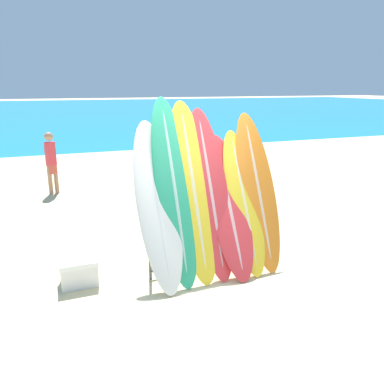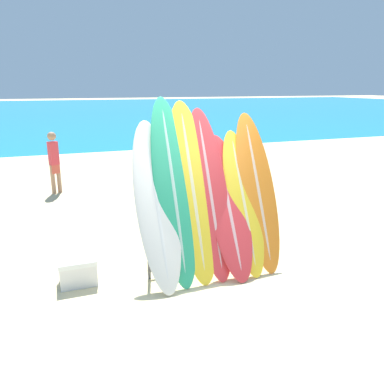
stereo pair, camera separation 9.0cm
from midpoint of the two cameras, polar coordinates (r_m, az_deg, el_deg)
name	(u,v)px [view 1 (the left image)]	position (r m, az deg, el deg)	size (l,w,h in m)	color
ground_plane	(222,280)	(5.33, 4.08, -13.20)	(160.00, 160.00, 0.00)	beige
ocean_water	(69,110)	(44.36, -18.24, 11.80)	(120.00, 60.00, 0.01)	teal
surfboard_rack	(211,237)	(5.40, 2.50, -6.84)	(1.86, 0.04, 0.93)	#47474C
surfboard_slot_0	(158,204)	(5.02, -5.79, -1.80)	(0.57, 1.25, 2.14)	silver
surfboard_slot_1	(174,189)	(5.09, -3.25, 0.41)	(0.53, 1.23, 2.46)	#289E70
surfboard_slot_2	(193,190)	(5.18, -0.31, 0.35)	(0.58, 1.18, 2.40)	yellow
surfboard_slot_3	(211,192)	(5.26, 2.37, -0.01)	(0.54, 1.13, 2.29)	red
surfboard_slot_4	(229,205)	(5.34, 5.14, -2.03)	(0.59, 1.16, 1.90)	red
surfboard_slot_5	(244,201)	(5.45, 7.41, -1.41)	(0.50, 1.06, 1.96)	yellow
surfboard_slot_6	(258,190)	(5.58, 9.57, 0.25)	(0.55, 1.10, 2.21)	orange
person_near_water	(196,150)	(9.87, 0.31, 6.38)	(0.28, 0.30, 1.75)	beige
person_mid_beach	(51,161)	(9.76, -20.92, 4.49)	(0.26, 0.22, 1.52)	#A87A5B
person_far_left	(190,175)	(7.21, -0.62, 2.68)	(0.29, 0.29, 1.72)	tan
cooler_box	(79,271)	(5.37, -17.32, -11.45)	(0.50, 0.39, 0.37)	silver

